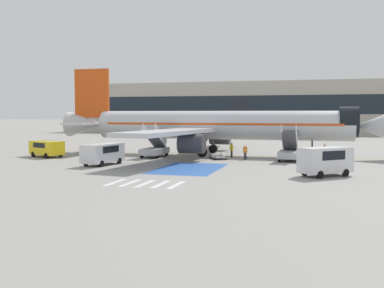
{
  "coord_description": "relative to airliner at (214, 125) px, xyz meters",
  "views": [
    {
      "loc": [
        11.37,
        -54.29,
        5.14
      ],
      "look_at": [
        -2.91,
        -3.23,
        1.55
      ],
      "focal_mm": 42.0,
      "sensor_mm": 36.0,
      "label": 1
    }
  ],
  "objects": [
    {
      "name": "airliner",
      "position": [
        0.0,
        0.0,
        0.0
      ],
      "size": [
        40.53,
        36.26,
        11.07
      ],
      "rotation": [
        0.0,
        0.0,
        -1.57
      ],
      "color": "silver",
      "rests_on": "ground_plane"
    },
    {
      "name": "apron_leadline_yellow",
      "position": [
        0.76,
        -0.0,
        -3.68
      ],
      "size": [
        75.39,
        0.27,
        0.01
      ],
      "primitive_type": "cube",
      "rotation": [
        0.0,
        0.0,
        -1.57
      ],
      "color": "gold",
      "rests_on": "ground_plane"
    },
    {
      "name": "ground_crew_2",
      "position": [
        13.12,
        -2.59,
        -2.64
      ],
      "size": [
        0.32,
        0.47,
        1.81
      ],
      "rotation": [
        0.0,
        0.0,
        4.48
      ],
      "color": "#2D2D33",
      "rests_on": "ground_plane"
    },
    {
      "name": "service_van_1",
      "position": [
        -18.45,
        -8.07,
        -2.53
      ],
      "size": [
        4.72,
        3.53,
        1.91
      ],
      "rotation": [
        0.0,
        0.0,
        4.32
      ],
      "color": "yellow",
      "rests_on": "ground_plane"
    },
    {
      "name": "apron_walkway_bar_4",
      "position": [
        2.56,
        -23.7,
        -3.68
      ],
      "size": [
        0.44,
        3.6,
        0.01
      ],
      "primitive_type": "cube",
      "color": "silver",
      "rests_on": "ground_plane"
    },
    {
      "name": "service_van_2",
      "position": [
        -8.35,
        -13.64,
        -2.41
      ],
      "size": [
        2.79,
        5.07,
        2.12
      ],
      "rotation": [
        0.0,
        0.0,
        6.11
      ],
      "color": "silver",
      "rests_on": "ground_plane"
    },
    {
      "name": "baggage_cart",
      "position": [
        1.51,
        -4.7,
        -3.43
      ],
      "size": [
        2.57,
        3.0,
        0.87
      ],
      "rotation": [
        0.0,
        0.0,
        3.64
      ],
      "color": "gray",
      "rests_on": "ground_plane"
    },
    {
      "name": "apron_walkway_bar_2",
      "position": [
        0.16,
        -23.7,
        -3.68
      ],
      "size": [
        0.44,
        3.6,
        0.01
      ],
      "primitive_type": "cube",
      "color": "silver",
      "rests_on": "ground_plane"
    },
    {
      "name": "boarding_stairs_aft",
      "position": [
        -6.3,
        -4.3,
        -2.69
      ],
      "size": [
        2.2,
        5.23,
        4.04
      ],
      "rotation": [
        0.0,
        0.0,
        -0.0
      ],
      "color": "#ADB2BA",
      "rests_on": "ground_plane"
    },
    {
      "name": "apron_walkway_bar_3",
      "position": [
        1.36,
        -23.7,
        -3.68
      ],
      "size": [
        0.44,
        3.6,
        0.01
      ],
      "primitive_type": "cube",
      "color": "silver",
      "rests_on": "ground_plane"
    },
    {
      "name": "apron_walkway_bar_0",
      "position": [
        -2.24,
        -23.7,
        -3.68
      ],
      "size": [
        0.44,
        3.6,
        0.01
      ],
      "primitive_type": "cube",
      "color": "silver",
      "rests_on": "ground_plane"
    },
    {
      "name": "service_van_0",
      "position": [
        12.97,
        -16.08,
        -2.28
      ],
      "size": [
        4.56,
        4.35,
        2.37
      ],
      "rotation": [
        0.0,
        0.0,
        2.29
      ],
      "color": "silver",
      "rests_on": "ground_plane"
    },
    {
      "name": "apron_walkway_bar_1",
      "position": [
        -1.04,
        -23.7,
        -3.68
      ],
      "size": [
        0.44,
        3.6,
        0.01
      ],
      "primitive_type": "cube",
      "color": "silver",
      "rests_on": "ground_plane"
    },
    {
      "name": "ground_crew_1",
      "position": [
        4.58,
        -4.62,
        -2.74
      ],
      "size": [
        0.49,
        0.43,
        1.65
      ],
      "rotation": [
        0.0,
        0.0,
        0.58
      ],
      "color": "#2D2D33",
      "rests_on": "ground_plane"
    },
    {
      "name": "apron_stand_patch_blue",
      "position": [
        0.76,
        -14.15,
        -3.68
      ],
      "size": [
        5.74,
        9.59,
        0.01
      ],
      "primitive_type": "cube",
      "color": "#2856A8",
      "rests_on": "ground_plane"
    },
    {
      "name": "terminal_building",
      "position": [
        15.76,
        66.03,
        3.03
      ],
      "size": [
        138.31,
        12.1,
        13.43
      ],
      "color": "#B2AD9E",
      "rests_on": "ground_plane"
    },
    {
      "name": "ground_plane",
      "position": [
        0.92,
        0.0,
        -3.69
      ],
      "size": [
        600.0,
        600.0,
        0.0
      ],
      "primitive_type": "plane",
      "color": "gray"
    },
    {
      "name": "fuel_tanker",
      "position": [
        -8.88,
        24.73,
        -2.03
      ],
      "size": [
        3.33,
        10.45,
        3.29
      ],
      "rotation": [
        0.0,
        0.0,
        0.08
      ],
      "color": "#38383D",
      "rests_on": "ground_plane"
    },
    {
      "name": "boarding_stairs_forward",
      "position": [
        9.39,
        -4.32,
        -2.69
      ],
      "size": [
        2.2,
        5.23,
        4.02
      ],
      "rotation": [
        0.0,
        0.0,
        -0.0
      ],
      "color": "#ADB2BA",
      "rests_on": "ground_plane"
    },
    {
      "name": "ground_crew_0",
      "position": [
        2.68,
        -2.73,
        -2.68
      ],
      "size": [
        0.47,
        0.46,
        1.74
      ],
      "rotation": [
        0.0,
        0.0,
        2.4
      ],
      "color": "#2D2D33",
      "rests_on": "ground_plane"
    },
    {
      "name": "ground_crew_3",
      "position": [
        13.03,
        -5.53,
        -2.71
      ],
      "size": [
        0.48,
        0.37,
        1.7
      ],
      "rotation": [
        0.0,
        0.0,
        5.91
      ],
      "color": "#2D2D33",
      "rests_on": "ground_plane"
    },
    {
      "name": "traffic_cone_0",
      "position": [
        -12.41,
        -8.48,
        -3.42
      ],
      "size": [
        0.49,
        0.49,
        0.54
      ],
      "color": "orange",
      "rests_on": "ground_plane"
    }
  ]
}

